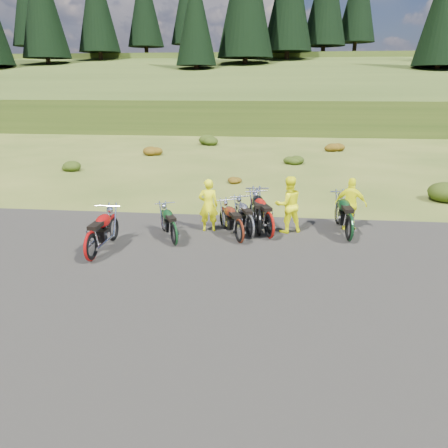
# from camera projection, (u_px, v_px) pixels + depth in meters

# --- Properties ---
(ground) EXTENTS (300.00, 300.00, 0.00)m
(ground) POSITION_uv_depth(u_px,v_px,m) (216.00, 262.00, 11.11)
(ground) COLOR #394B19
(ground) RESTS_ON ground
(gravel_pad) EXTENTS (20.00, 12.00, 0.04)m
(gravel_pad) POSITION_uv_depth(u_px,v_px,m) (203.00, 298.00, 9.22)
(gravel_pad) COLOR black
(gravel_pad) RESTS_ON ground
(hill_slope) EXTENTS (300.00, 45.97, 9.37)m
(hill_slope) POSITION_uv_depth(u_px,v_px,m) (264.00, 117.00, 58.41)
(hill_slope) COLOR #2F4316
(hill_slope) RESTS_ON ground
(hill_plateau) EXTENTS (300.00, 90.00, 9.17)m
(hill_plateau) POSITION_uv_depth(u_px,v_px,m) (269.00, 101.00, 115.16)
(hill_plateau) COLOR #2F4316
(hill_plateau) RESTS_ON ground
(conifer_17) EXTENTS (7.04, 7.04, 18.00)m
(conifer_17) POSITION_uv_depth(u_px,v_px,m) (41.00, 0.00, 63.60)
(conifer_17) COLOR black
(conifer_17) RESTS_ON ground
(conifer_18) EXTENTS (6.60, 6.60, 17.00)m
(conifer_18) POSITION_uv_depth(u_px,v_px,m) (96.00, 1.00, 68.43)
(conifer_18) COLOR black
(conifer_18) RESTS_ON ground
(conifer_19) EXTENTS (6.16, 6.16, 16.00)m
(conifer_19) POSITION_uv_depth(u_px,v_px,m) (144.00, 2.00, 73.26)
(conifer_19) COLOR black
(conifer_19) RESTS_ON ground
(conifer_20) EXTENTS (5.72, 5.72, 15.00)m
(conifer_20) POSITION_uv_depth(u_px,v_px,m) (186.00, 6.00, 78.21)
(conifer_20) COLOR black
(conifer_20) RESTS_ON ground
(conifer_21) EXTENTS (5.28, 5.28, 14.00)m
(conifer_21) POSITION_uv_depth(u_px,v_px,m) (196.00, 16.00, 55.50)
(conifer_21) COLOR black
(conifer_21) RESTS_ON ground
(conifer_26) EXTENTS (6.16, 6.16, 16.00)m
(conifer_26) POSITION_uv_depth(u_px,v_px,m) (446.00, 3.00, 51.15)
(conifer_26) COLOR black
(conifer_26) RESTS_ON ground
(shrub_1) EXTENTS (1.03, 1.03, 0.61)m
(shrub_1) POSITION_uv_depth(u_px,v_px,m) (70.00, 165.00, 22.66)
(shrub_1) COLOR #24350D
(shrub_1) RESTS_ON ground
(shrub_2) EXTENTS (1.30, 1.30, 0.77)m
(shrub_2) POSITION_uv_depth(u_px,v_px,m) (152.00, 149.00, 27.35)
(shrub_2) COLOR #64390C
(shrub_2) RESTS_ON ground
(shrub_3) EXTENTS (1.56, 1.56, 0.92)m
(shrub_3) POSITION_uv_depth(u_px,v_px,m) (209.00, 139.00, 32.03)
(shrub_3) COLOR #24350D
(shrub_3) RESTS_ON ground
(shrub_4) EXTENTS (0.77, 0.77, 0.45)m
(shrub_4) POSITION_uv_depth(u_px,v_px,m) (233.00, 178.00, 19.79)
(shrub_4) COLOR #64390C
(shrub_4) RESTS_ON ground
(shrub_5) EXTENTS (1.03, 1.03, 0.61)m
(shrub_5) POSITION_uv_depth(u_px,v_px,m) (293.00, 159.00, 24.47)
(shrub_5) COLOR #24350D
(shrub_5) RESTS_ON ground
(shrub_6) EXTENTS (1.30, 1.30, 0.77)m
(shrub_6) POSITION_uv_depth(u_px,v_px,m) (334.00, 145.00, 29.15)
(shrub_6) COLOR #64390C
(shrub_6) RESTS_ON ground
(motorcycle_1) EXTENTS (0.79, 2.21, 1.15)m
(motorcycle_1) POSITION_uv_depth(u_px,v_px,m) (93.00, 262.00, 11.11)
(motorcycle_1) COLOR #930B0A
(motorcycle_1) RESTS_ON ground
(motorcycle_2) EXTENTS (1.40, 1.96, 0.98)m
(motorcycle_2) POSITION_uv_depth(u_px,v_px,m) (175.00, 246.00, 12.18)
(motorcycle_2) COLOR #0E3315
(motorcycle_2) RESTS_ON ground
(motorcycle_3) EXTENTS (1.29, 2.02, 1.01)m
(motorcycle_3) POSITION_uv_depth(u_px,v_px,m) (250.00, 238.00, 12.78)
(motorcycle_3) COLOR #9D9CA1
(motorcycle_3) RESTS_ON ground
(motorcycle_4) EXTENTS (1.43, 2.04, 1.02)m
(motorcycle_4) POSITION_uv_depth(u_px,v_px,m) (239.00, 244.00, 12.35)
(motorcycle_4) COLOR #551D0E
(motorcycle_4) RESTS_ON ground
(motorcycle_5) EXTENTS (0.97, 2.32, 1.18)m
(motorcycle_5) POSITION_uv_depth(u_px,v_px,m) (259.00, 236.00, 12.95)
(motorcycle_5) COLOR black
(motorcycle_5) RESTS_ON ground
(motorcycle_6) EXTENTS (1.46, 2.33, 1.16)m
(motorcycle_6) POSITION_uv_depth(u_px,v_px,m) (269.00, 239.00, 12.72)
(motorcycle_6) COLOR #96110A
(motorcycle_6) RESTS_ON ground
(motorcycle_7) EXTENTS (0.90, 2.31, 1.19)m
(motorcycle_7) POSITION_uv_depth(u_px,v_px,m) (348.00, 242.00, 12.49)
(motorcycle_7) COLOR black
(motorcycle_7) RESTS_ON ground
(person_middle) EXTENTS (0.65, 0.48, 1.61)m
(person_middle) POSITION_uv_depth(u_px,v_px,m) (208.00, 206.00, 13.13)
(person_middle) COLOR #EAEE0C
(person_middle) RESTS_ON ground
(person_right_a) EXTENTS (1.00, 0.90, 1.71)m
(person_right_a) POSITION_uv_depth(u_px,v_px,m) (288.00, 205.00, 13.02)
(person_right_a) COLOR #EAEE0C
(person_right_a) RESTS_ON ground
(person_right_b) EXTENTS (1.02, 0.64, 1.61)m
(person_right_b) POSITION_uv_depth(u_px,v_px,m) (351.00, 205.00, 13.23)
(person_right_b) COLOR #EAEE0C
(person_right_b) RESTS_ON ground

